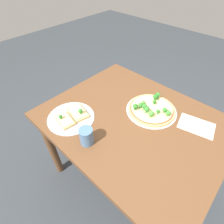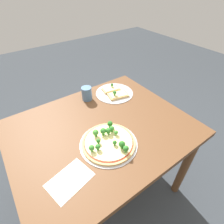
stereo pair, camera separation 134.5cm
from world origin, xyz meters
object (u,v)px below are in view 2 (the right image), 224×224
Objects in this scene: pizza_tray_whole at (109,142)px; drinking_cup at (87,94)px; dining_table at (102,138)px; pizza_tray_slice at (115,93)px.

pizza_tray_whole is 3.21× the size of drinking_cup.
drinking_cup reaches higher than dining_table.
dining_table is at bearing 41.17° from pizza_tray_slice.
dining_table is at bearing 76.08° from drinking_cup.
dining_table is 10.75× the size of drinking_cup.
drinking_cup is (-0.08, -0.32, 0.15)m from dining_table.
pizza_tray_whole reaches higher than pizza_tray_slice.
dining_table is 3.34× the size of pizza_tray_whole.
pizza_tray_slice is at bearing -138.83° from dining_table.
dining_table is 0.36m from drinking_cup.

